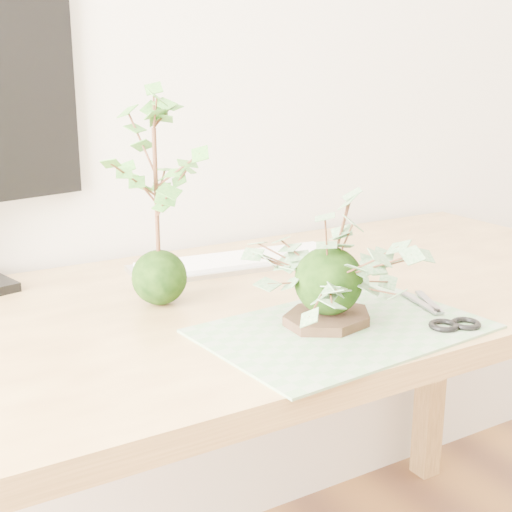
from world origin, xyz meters
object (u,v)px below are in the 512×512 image
at_px(ivy_kokedama, 329,249).
at_px(maple_kokedama, 154,142).
at_px(desk, 254,344).
at_px(keyboard, 238,262).

xyz_separation_m(ivy_kokedama, maple_kokedama, (-0.18, 0.22, 0.15)).
distance_m(desk, keyboard, 0.22).
xyz_separation_m(desk, maple_kokedama, (-0.15, 0.05, 0.36)).
height_order(desk, maple_kokedama, maple_kokedama).
relative_size(ivy_kokedama, keyboard, 0.87).
bearing_deg(ivy_kokedama, keyboard, 82.63).
relative_size(ivy_kokedama, maple_kokedama, 1.00).
bearing_deg(maple_kokedama, keyboard, 30.51).
bearing_deg(maple_kokedama, ivy_kokedama, -51.44).
bearing_deg(ivy_kokedama, desk, 98.35).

